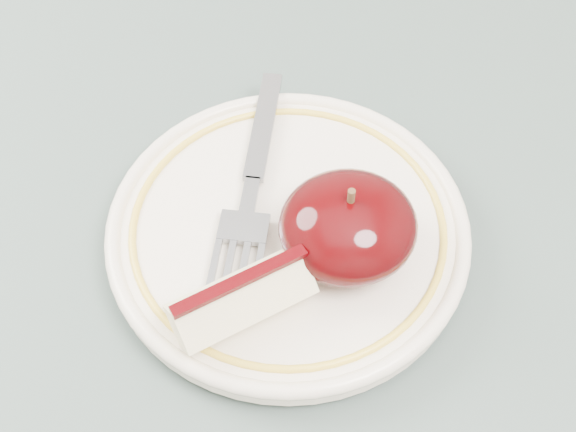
{
  "coord_description": "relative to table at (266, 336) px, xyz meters",
  "views": [
    {
      "loc": [
        -0.02,
        -0.24,
        1.13
      ],
      "look_at": [
        0.02,
        0.01,
        0.78
      ],
      "focal_mm": 50.0,
      "sensor_mm": 36.0,
      "label": 1
    }
  ],
  "objects": [
    {
      "name": "table",
      "position": [
        0.0,
        0.0,
        0.0
      ],
      "size": [
        0.9,
        0.9,
        0.75
      ],
      "color": "brown",
      "rests_on": "ground"
    },
    {
      "name": "plate",
      "position": [
        0.02,
        0.01,
        0.1
      ],
      "size": [
        0.2,
        0.2,
        0.02
      ],
      "color": "#EDE0C6",
      "rests_on": "table"
    },
    {
      "name": "apple_half",
      "position": [
        0.04,
        -0.01,
        0.13
      ],
      "size": [
        0.07,
        0.07,
        0.05
      ],
      "color": "black",
      "rests_on": "plate"
    },
    {
      "name": "apple_wedge",
      "position": [
        -0.01,
        -0.04,
        0.12
      ],
      "size": [
        0.08,
        0.06,
        0.03
      ],
      "rotation": [
        0.0,
        0.0,
        0.38
      ],
      "color": "beige",
      "rests_on": "plate"
    },
    {
      "name": "fork",
      "position": [
        -0.0,
        0.04,
        0.11
      ],
      "size": [
        0.06,
        0.16,
        0.0
      ],
      "rotation": [
        0.0,
        0.0,
        1.31
      ],
      "color": "gray",
      "rests_on": "plate"
    }
  ]
}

